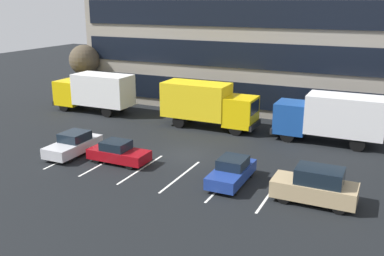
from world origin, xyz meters
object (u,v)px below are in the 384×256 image
(box_truck_yellow_all, at_px, (207,103))
(sedan_maroon, at_px, (118,153))
(box_truck_yellow, at_px, (95,91))
(sedan_silver, at_px, (74,144))
(bare_tree, at_px, (84,60))
(suv_tan, at_px, (316,186))
(sedan_navy, at_px, (232,171))
(box_truck_blue, at_px, (331,116))

(box_truck_yellow_all, relative_size, sedan_maroon, 1.98)
(box_truck_yellow, distance_m, sedan_silver, 12.05)
(sedan_silver, height_order, bare_tree, bare_tree)
(suv_tan, relative_size, bare_tree, 0.74)
(box_truck_yellow, distance_m, sedan_navy, 20.47)
(bare_tree, bearing_deg, sedan_navy, -32.90)
(box_truck_blue, xyz_separation_m, box_truck_yellow, (-21.65, 0.20, -0.00))
(box_truck_yellow_all, relative_size, bare_tree, 1.36)
(box_truck_yellow, xyz_separation_m, bare_tree, (-3.91, 3.63, 2.23))
(box_truck_blue, xyz_separation_m, bare_tree, (-25.56, 3.83, 2.23))
(sedan_maroon, height_order, sedan_silver, sedan_silver)
(box_truck_blue, bearing_deg, bare_tree, 171.49)
(box_truck_yellow_all, height_order, sedan_navy, box_truck_yellow_all)
(box_truck_blue, bearing_deg, sedan_maroon, -139.54)
(box_truck_yellow_all, xyz_separation_m, sedan_maroon, (-2.03, -10.08, -1.41))
(box_truck_blue, height_order, sedan_maroon, box_truck_blue)
(box_truck_yellow_all, distance_m, box_truck_yellow, 11.76)
(sedan_navy, bearing_deg, sedan_silver, -179.78)
(suv_tan, relative_size, sedan_navy, 1.05)
(sedan_maroon, bearing_deg, box_truck_yellow, 133.15)
(box_truck_yellow, height_order, sedan_silver, box_truck_yellow)
(box_truck_blue, relative_size, box_truck_yellow, 1.00)
(box_truck_blue, xyz_separation_m, suv_tan, (0.87, -10.72, -1.12))
(box_truck_blue, distance_m, box_truck_yellow_all, 9.90)
(box_truck_yellow_all, xyz_separation_m, box_truck_yellow, (-11.76, 0.30, -0.02))
(sedan_silver, xyz_separation_m, suv_tan, (16.51, -0.57, 0.22))
(box_truck_yellow, bearing_deg, bare_tree, 137.15)
(sedan_silver, xyz_separation_m, sedan_navy, (11.62, 0.04, -0.03))
(sedan_maroon, xyz_separation_m, suv_tan, (12.80, -0.55, 0.27))
(box_truck_yellow, relative_size, sedan_navy, 1.91)
(bare_tree, bearing_deg, sedan_maroon, -45.76)
(box_truck_yellow, relative_size, suv_tan, 1.82)
(box_truck_blue, relative_size, sedan_silver, 1.83)
(box_truck_yellow, bearing_deg, sedan_navy, -30.32)
(bare_tree, bearing_deg, box_truck_blue, -8.51)
(suv_tan, bearing_deg, sedan_navy, 172.89)
(box_truck_blue, relative_size, sedan_maroon, 1.96)
(suv_tan, bearing_deg, sedan_maroon, 177.54)
(box_truck_yellow_all, distance_m, sedan_navy, 11.69)
(box_truck_yellow_all, relative_size, suv_tan, 1.84)
(sedan_maroon, bearing_deg, box_truck_yellow_all, 78.60)
(sedan_silver, bearing_deg, sedan_maroon, -0.26)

